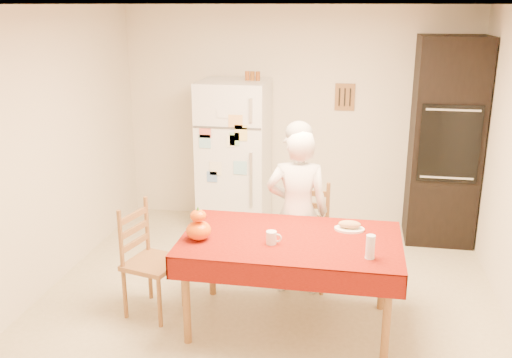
% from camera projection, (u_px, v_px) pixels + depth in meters
% --- Properties ---
extents(floor, '(4.50, 4.50, 0.00)m').
position_uv_depth(floor, '(264.00, 312.00, 4.83)').
color(floor, tan).
rests_on(floor, ground).
extents(room_shell, '(4.02, 4.52, 2.51)m').
position_uv_depth(room_shell, '(264.00, 124.00, 4.35)').
color(room_shell, beige).
rests_on(room_shell, ground).
extents(refrigerator, '(0.75, 0.74, 1.70)m').
position_uv_depth(refrigerator, '(234.00, 156.00, 6.45)').
color(refrigerator, white).
rests_on(refrigerator, floor).
extents(oven_cabinet, '(0.70, 0.62, 2.20)m').
position_uv_depth(oven_cabinet, '(445.00, 142.00, 6.04)').
color(oven_cabinet, black).
rests_on(oven_cabinet, floor).
extents(dining_table, '(1.70, 1.00, 0.76)m').
position_uv_depth(dining_table, '(291.00, 246.00, 4.45)').
color(dining_table, brown).
rests_on(dining_table, floor).
extents(chair_far, '(0.43, 0.41, 0.95)m').
position_uv_depth(chair_far, '(306.00, 231.00, 5.23)').
color(chair_far, brown).
rests_on(chair_far, floor).
extents(chair_left, '(0.49, 0.51, 0.95)m').
position_uv_depth(chair_left, '(146.00, 255.00, 4.72)').
color(chair_left, brown).
rests_on(chair_left, floor).
extents(seated_woman, '(0.58, 0.41, 1.51)m').
position_uv_depth(seated_woman, '(297.00, 212.00, 5.00)').
color(seated_woman, white).
rests_on(seated_woman, floor).
extents(coffee_mug, '(0.08, 0.08, 0.10)m').
position_uv_depth(coffee_mug, '(271.00, 238.00, 4.31)').
color(coffee_mug, white).
rests_on(coffee_mug, dining_table).
extents(pumpkin_lower, '(0.20, 0.20, 0.15)m').
position_uv_depth(pumpkin_lower, '(199.00, 230.00, 4.38)').
color(pumpkin_lower, '#CE3D04').
rests_on(pumpkin_lower, dining_table).
extents(pumpkin_upper, '(0.12, 0.12, 0.09)m').
position_uv_depth(pumpkin_upper, '(198.00, 216.00, 4.35)').
color(pumpkin_upper, '#CB5A04').
rests_on(pumpkin_upper, pumpkin_lower).
extents(wine_glass, '(0.07, 0.07, 0.18)m').
position_uv_depth(wine_glass, '(370.00, 247.00, 4.05)').
color(wine_glass, silver).
rests_on(wine_glass, dining_table).
extents(bread_plate, '(0.24, 0.24, 0.02)m').
position_uv_depth(bread_plate, '(349.00, 229.00, 4.58)').
color(bread_plate, white).
rests_on(bread_plate, dining_table).
extents(bread_loaf, '(0.18, 0.10, 0.06)m').
position_uv_depth(bread_loaf, '(350.00, 224.00, 4.57)').
color(bread_loaf, '#A58851').
rests_on(bread_loaf, bread_plate).
extents(spice_jar_left, '(0.05, 0.05, 0.10)m').
position_uv_depth(spice_jar_left, '(247.00, 76.00, 6.21)').
color(spice_jar_left, '#984C1B').
rests_on(spice_jar_left, refrigerator).
extents(spice_jar_mid, '(0.05, 0.05, 0.10)m').
position_uv_depth(spice_jar_mid, '(252.00, 76.00, 6.20)').
color(spice_jar_mid, brown).
rests_on(spice_jar_mid, refrigerator).
extents(spice_jar_right, '(0.05, 0.05, 0.10)m').
position_uv_depth(spice_jar_right, '(258.00, 76.00, 6.19)').
color(spice_jar_right, brown).
rests_on(spice_jar_right, refrigerator).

